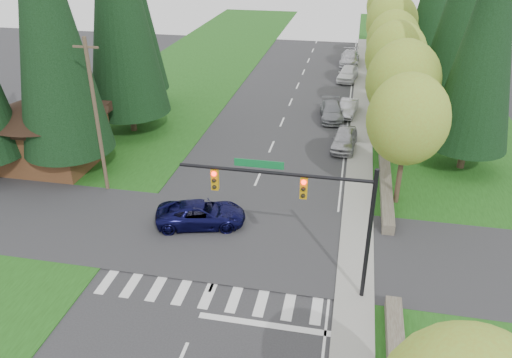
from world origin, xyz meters
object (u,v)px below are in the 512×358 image
(parked_car_b, at_px, (332,111))
(parked_car_d, at_px, (348,73))
(suv_navy, at_px, (201,214))
(parked_car_a, at_px, (344,139))
(parked_car_c, at_px, (348,108))
(parked_car_e, at_px, (350,58))

(parked_car_b, xyz_separation_m, parked_car_d, (0.96, 12.36, 0.10))
(suv_navy, height_order, parked_car_d, parked_car_d)
(parked_car_d, bearing_deg, parked_car_b, -86.53)
(parked_car_a, bearing_deg, parked_car_b, 106.74)
(parked_car_a, distance_m, parked_car_d, 18.72)
(suv_navy, bearing_deg, parked_car_c, -35.20)
(parked_car_c, bearing_deg, parked_car_b, -132.21)
(parked_car_e, bearing_deg, parked_car_a, -87.30)
(suv_navy, distance_m, parked_car_d, 32.33)
(parked_car_b, xyz_separation_m, parked_car_c, (1.40, 1.22, -0.02))
(suv_navy, distance_m, parked_car_b, 20.16)
(parked_car_d, bearing_deg, parked_car_a, -80.75)
(parked_car_b, height_order, parked_car_d, parked_car_d)
(parked_car_a, relative_size, parked_car_e, 0.82)
(suv_navy, bearing_deg, parked_car_d, -27.45)
(parked_car_a, xyz_separation_m, parked_car_d, (-0.44, 18.71, 0.04))
(parked_car_a, xyz_separation_m, parked_car_e, (-0.47, 25.74, 0.03))
(parked_car_b, xyz_separation_m, parked_car_e, (0.93, 19.38, 0.09))
(parked_car_c, bearing_deg, suv_navy, -104.12)
(suv_navy, xyz_separation_m, parked_car_d, (7.27, 31.50, 0.08))
(parked_car_a, relative_size, parked_car_b, 0.92)
(parked_car_a, bearing_deg, suv_navy, -116.78)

